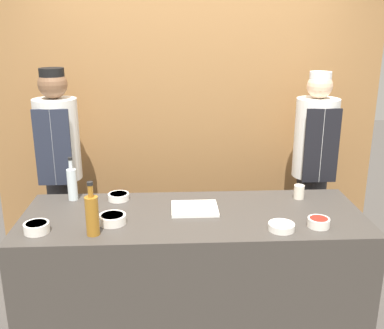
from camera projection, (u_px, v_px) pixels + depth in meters
The scene contains 13 objects.
cabinet_wall at pixel (186, 128), 3.86m from camera, with size 3.22×0.18×2.40m.
counter at pixel (193, 277), 2.98m from camera, with size 2.16×0.79×0.90m.
sauce_bowl_red at pixel (319, 222), 2.66m from camera, with size 0.13×0.13×0.05m.
sauce_bowl_purple at pixel (112, 219), 2.70m from camera, with size 0.16×0.16×0.06m.
sauce_bowl_green at pixel (281, 226), 2.62m from camera, with size 0.15×0.15×0.04m.
sauce_bowl_yellow at pixel (37, 227), 2.59m from camera, with size 0.15×0.15×0.06m.
sauce_bowl_white at pixel (119, 196), 3.07m from camera, with size 0.14×0.14×0.04m.
cutting_board at pixel (195, 209), 2.90m from camera, with size 0.30×0.25×0.02m.
bottle_amber at pixel (92, 214), 2.53m from camera, with size 0.08×0.08×0.32m.
bottle_clear at pixel (72, 183), 3.05m from camera, with size 0.07×0.07×0.30m.
cup_cream at pixel (299, 192), 3.09m from camera, with size 0.07×0.07×0.10m.
chef_left at pixel (61, 172), 3.44m from camera, with size 0.32×0.32×1.75m.
chef_right at pixel (313, 171), 3.55m from camera, with size 0.33×0.33×1.72m.
Camera 1 is at (-0.14, -2.61, 2.05)m, focal length 42.00 mm.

